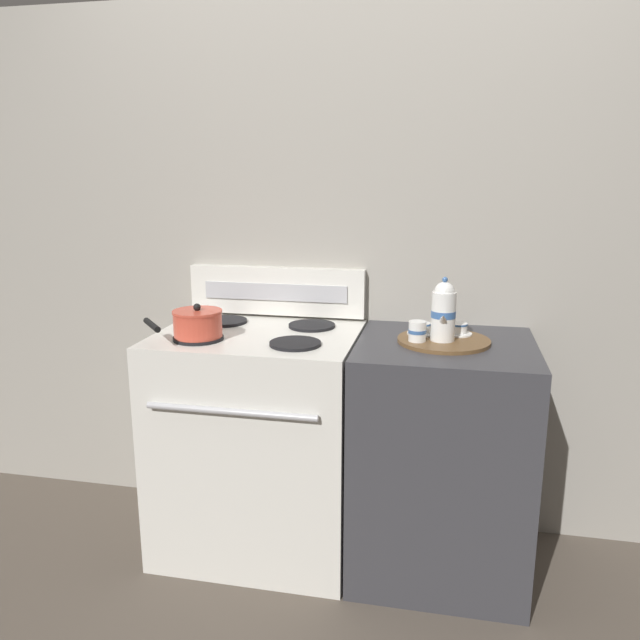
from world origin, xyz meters
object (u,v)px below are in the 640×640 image
stove (260,441)px  teacup_right (458,329)px  creamer_jug (417,331)px  saucepan (197,323)px  serving_tray (444,341)px  teapot (444,311)px  teacup_left (421,329)px

stove → teacup_right: teacup_right is taller
stove → teacup_right: 0.91m
creamer_jug → teacup_right: bearing=41.2°
saucepan → creamer_jug: (0.81, 0.10, -0.01)m
stove → saucepan: saucepan is taller
saucepan → serving_tray: saucepan is taller
saucepan → teapot: (0.90, 0.13, 0.06)m
stove → creamer_jug: bearing=-3.9°
stove → serving_tray: bearing=0.8°
teacup_left → saucepan: bearing=-166.1°
serving_tray → teacup_left: (-0.08, 0.05, 0.03)m
teapot → creamer_jug: 0.12m
creamer_jug → saucepan: bearing=-173.1°
saucepan → serving_tray: size_ratio=0.83×
saucepan → teacup_left: (0.82, 0.20, -0.03)m
saucepan → teacup_right: bearing=13.3°
serving_tray → teacup_left: size_ratio=3.17×
stove → creamer_jug: (0.62, -0.04, 0.50)m
saucepan → teacup_left: saucepan is taller
teapot → teacup_right: teapot is taller
teapot → teacup_left: size_ratio=2.19×
teacup_right → creamer_jug: (-0.14, -0.13, 0.02)m
saucepan → serving_tray: 0.91m
serving_tray → teacup_right: size_ratio=3.17×
teacup_left → serving_tray: bearing=-31.3°
serving_tray → teacup_right: (0.05, 0.07, 0.03)m
saucepan → teapot: teapot is taller
stove → saucepan: size_ratio=3.27×
stove → saucepan: 0.56m
creamer_jug → serving_tray: bearing=28.9°
stove → teacup_left: (0.63, 0.06, 0.49)m
stove → teapot: bearing=-1.1°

